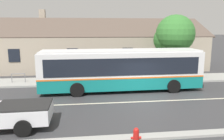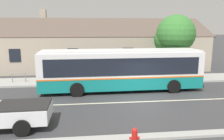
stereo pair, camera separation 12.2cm
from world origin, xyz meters
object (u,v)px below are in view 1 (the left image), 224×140
at_px(street_tree_primary, 173,36).
at_px(bike_rack, 18,76).
at_px(bench_down_street, 106,76).
at_px(fire_hydrant, 136,137).
at_px(bench_by_building, 58,78).
at_px(transit_bus, 121,69).

height_order(street_tree_primary, bike_rack, street_tree_primary).
height_order(bench_down_street, street_tree_primary, street_tree_primary).
xyz_separation_m(bench_down_street, bike_rack, (-7.56, 0.12, 0.11)).
xyz_separation_m(fire_hydrant, bike_rack, (-7.75, 11.16, 0.26)).
height_order(bench_by_building, bench_down_street, same).
xyz_separation_m(bench_by_building, fire_hydrant, (4.40, -10.71, -0.14)).
bearing_deg(bike_rack, transit_bus, -18.67).
bearing_deg(bench_down_street, bike_rack, 179.12).
xyz_separation_m(street_tree_primary, fire_hydrant, (-6.43, -12.53, -3.60)).
xyz_separation_m(bench_by_building, bike_rack, (-3.35, 0.46, 0.12)).
distance_m(transit_bus, street_tree_primary, 7.48).
height_order(fire_hydrant, bike_rack, bike_rack).
height_order(street_tree_primary, fire_hydrant, street_tree_primary).
xyz_separation_m(bench_by_building, street_tree_primary, (10.83, 1.82, 3.46)).
relative_size(bench_by_building, bike_rack, 1.35).
relative_size(bench_by_building, bench_down_street, 0.88).
distance_m(transit_bus, bench_down_street, 3.10).
height_order(bench_by_building, street_tree_primary, street_tree_primary).
distance_m(street_tree_primary, bike_rack, 14.63).
bearing_deg(transit_bus, bike_rack, 161.33).
bearing_deg(bench_by_building, street_tree_primary, 9.56).
relative_size(transit_bus, bike_rack, 10.55).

